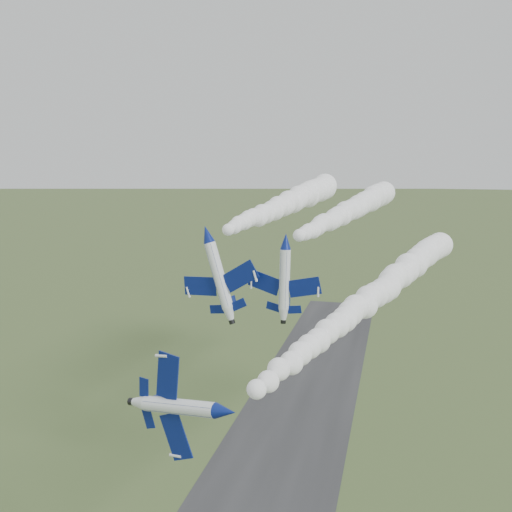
{
  "coord_description": "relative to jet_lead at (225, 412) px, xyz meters",
  "views": [
    {
      "loc": [
        19.64,
        -51.81,
        54.53
      ],
      "look_at": [
        2.64,
        15.65,
        42.44
      ],
      "focal_mm": 40.0,
      "sensor_mm": 36.0,
      "label": 1
    }
  ],
  "objects": [
    {
      "name": "runway",
      "position": [
        -6.7,
        40.62,
        -34.23
      ],
      "size": [
        24.0,
        260.0,
        0.04
      ],
      "primitive_type": "cube",
      "color": "#29292B",
      "rests_on": "ground"
    },
    {
      "name": "jet_lead",
      "position": [
        0.0,
        0.0,
        0.0
      ],
      "size": [
        5.55,
        11.3,
        9.39
      ],
      "rotation": [
        0.0,
        1.43,
        -0.28
      ],
      "color": "white"
    },
    {
      "name": "jet_pair_right",
      "position": [
        -1.59,
        32.55,
        9.26
      ],
      "size": [
        10.53,
        12.43,
        3.07
      ],
      "rotation": [
        0.0,
        0.02,
        -0.17
      ],
      "color": "white"
    },
    {
      "name": "smoke_trail_jet_pair_left",
      "position": [
        -7.39,
        63.47,
        11.78
      ],
      "size": [
        15.57,
        55.68,
        5.47
      ],
      "primitive_type": null,
      "rotation": [
        0.0,
        0.0,
        -0.18
      ],
      "color": "white"
    },
    {
      "name": "smoke_trail_jet_pair_right",
      "position": [
        4.24,
        63.0,
        10.73
      ],
      "size": [
        14.43,
        55.97,
        5.01
      ],
      "primitive_type": null,
      "rotation": [
        0.0,
        0.0,
        -0.17
      ],
      "color": "white"
    },
    {
      "name": "jet_pair_left",
      "position": [
        -12.66,
        32.56,
        9.85
      ],
      "size": [
        11.49,
        14.14,
        4.51
      ],
      "rotation": [
        0.0,
        -0.3,
        -0.18
      ],
      "color": "white"
    },
    {
      "name": "smoke_trail_jet_lead",
      "position": [
        10.69,
        34.78,
        2.49
      ],
      "size": [
        23.08,
        65.74,
        4.56
      ],
      "primitive_type": null,
      "rotation": [
        0.0,
        0.0,
        -0.28
      ],
      "color": "white"
    }
  ]
}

